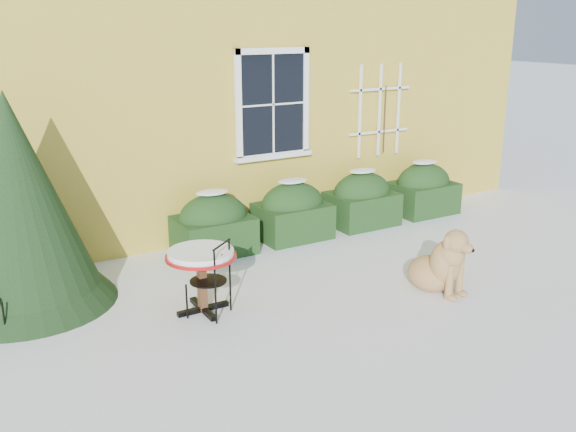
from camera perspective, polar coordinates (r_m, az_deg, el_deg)
ground at (r=7.29m, az=4.07°, el=-8.78°), size 80.00×80.00×0.00m
house at (r=12.93m, az=-14.33°, el=16.71°), size 12.40×8.40×6.40m
hedge_row at (r=9.99m, az=3.59°, el=0.91°), size 4.95×0.80×0.91m
evergreen_shrub at (r=7.83m, az=-22.82°, el=-0.47°), size 2.04×2.04×2.46m
bistro_table at (r=7.19m, az=-7.74°, el=-3.95°), size 0.79×0.79×0.73m
patio_chair_near at (r=7.15m, az=-6.84°, el=-5.59°), size 0.54×0.53×0.86m
dog at (r=7.94m, az=13.45°, el=-4.28°), size 0.63×0.97×0.86m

